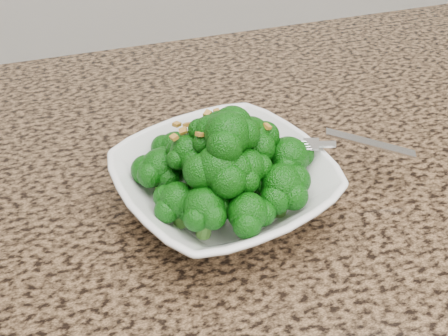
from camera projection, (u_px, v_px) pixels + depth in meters
name	position (u px, v px, depth m)	size (l,w,h in m)	color
granite_counter	(382.00, 266.00, 0.56)	(1.64, 1.04, 0.03)	brown
bowl	(224.00, 185.00, 0.59)	(0.22, 0.22, 0.05)	white
broccoli_pile	(224.00, 134.00, 0.55)	(0.19, 0.19, 0.08)	#0C5009
garlic_topping	(224.00, 97.00, 0.52)	(0.11, 0.11, 0.01)	#B7822C
fork	(330.00, 144.00, 0.59)	(0.16, 0.03, 0.01)	silver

